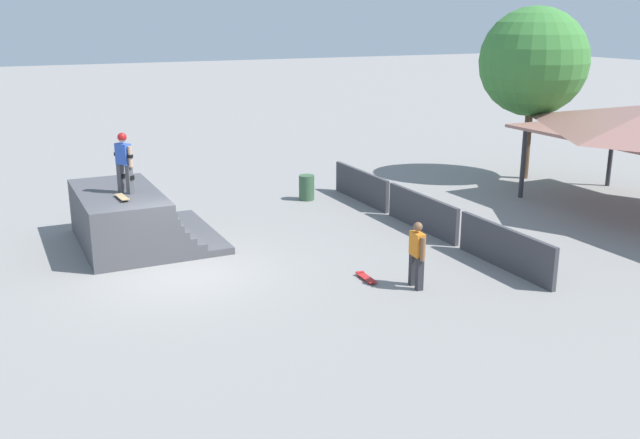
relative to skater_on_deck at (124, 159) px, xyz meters
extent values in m
plane|color=gray|center=(2.70, 0.71, -2.44)|extent=(160.00, 160.00, 0.00)
cube|color=#4C4C51|center=(-0.25, 0.57, -2.34)|extent=(4.16, 3.59, 0.19)
cube|color=#4C4C51|center=(-0.25, 0.20, -2.15)|extent=(4.16, 2.86, 0.19)
cube|color=#4C4C51|center=(-0.25, 0.07, -1.97)|extent=(4.16, 2.59, 0.19)
cube|color=#4C4C51|center=(-0.25, -0.02, -1.78)|extent=(4.16, 2.41, 0.19)
cube|color=#4C4C51|center=(-0.25, -0.09, -1.59)|extent=(4.16, 2.28, 0.19)
cube|color=#4C4C51|center=(-0.25, -0.13, -1.40)|extent=(4.16, 2.19, 0.19)
cube|color=#4C4C51|center=(-0.25, -0.17, -1.21)|extent=(4.16, 2.12, 0.19)
cube|color=#4C4C51|center=(-0.25, -0.18, -1.02)|extent=(4.16, 2.09, 0.19)
cylinder|color=silver|center=(-0.25, 0.85, -0.96)|extent=(4.08, 0.07, 0.07)
cube|color=#4C4C51|center=(0.15, 0.08, -0.54)|extent=(0.20, 0.20, 0.78)
cube|color=black|center=(0.13, 0.11, -0.49)|extent=(0.22, 0.20, 0.11)
cube|color=#4C4C51|center=(-0.15, -0.08, -0.54)|extent=(0.20, 0.20, 0.78)
cube|color=black|center=(-0.16, -0.06, -0.49)|extent=(0.22, 0.20, 0.11)
cube|color=blue|center=(0.00, 0.00, 0.12)|extent=(0.47, 0.39, 0.55)
cylinder|color=tan|center=(0.23, 0.13, 0.08)|extent=(0.14, 0.14, 0.55)
cylinder|color=black|center=(0.23, 0.13, 0.09)|extent=(0.21, 0.21, 0.08)
cylinder|color=tan|center=(-0.23, -0.13, 0.08)|extent=(0.14, 0.14, 0.55)
cylinder|color=black|center=(-0.23, -0.13, 0.09)|extent=(0.21, 0.21, 0.08)
sphere|color=tan|center=(0.00, 0.00, 0.54)|extent=(0.21, 0.21, 0.21)
sphere|color=#B21919|center=(0.00, 0.00, 0.57)|extent=(0.24, 0.24, 0.24)
cylinder|color=blue|center=(0.89, -0.14, -0.90)|extent=(0.05, 0.03, 0.05)
cylinder|color=blue|center=(0.90, -0.28, -0.90)|extent=(0.05, 0.03, 0.05)
cylinder|color=blue|center=(0.40, -0.18, -0.90)|extent=(0.05, 0.03, 0.05)
cylinder|color=blue|center=(0.41, -0.32, -0.90)|extent=(0.05, 0.03, 0.05)
cube|color=tan|center=(0.65, -0.23, -0.87)|extent=(0.81, 0.25, 0.02)
cube|color=tan|center=(1.02, -0.21, -0.85)|extent=(0.11, 0.21, 0.02)
cube|color=#2D2D33|center=(5.71, 5.37, -2.05)|extent=(0.16, 0.16, 0.78)
cube|color=#2D2D33|center=(6.05, 5.34, -2.05)|extent=(0.16, 0.16, 0.78)
cube|color=orange|center=(5.88, 5.36, -1.39)|extent=(0.44, 0.25, 0.55)
cylinder|color=brown|center=(5.62, 5.38, -1.43)|extent=(0.11, 0.11, 0.55)
cylinder|color=brown|center=(6.14, 5.33, -1.43)|extent=(0.11, 0.11, 0.55)
sphere|color=brown|center=(5.88, 5.36, -0.97)|extent=(0.21, 0.21, 0.21)
cylinder|color=red|center=(4.73, 4.50, -2.41)|extent=(0.05, 0.03, 0.05)
cylinder|color=red|center=(4.73, 4.64, -2.41)|extent=(0.05, 0.03, 0.05)
cylinder|color=red|center=(5.21, 4.48, -2.41)|extent=(0.05, 0.03, 0.05)
cylinder|color=red|center=(5.21, 4.62, -2.41)|extent=(0.05, 0.03, 0.05)
cube|color=#B22323|center=(4.97, 4.56, -2.38)|extent=(0.78, 0.23, 0.02)
cube|color=#B22323|center=(4.62, 4.58, -2.36)|extent=(0.10, 0.20, 0.02)
cube|color=#3D3D42|center=(-1.64, 8.03, -1.91)|extent=(3.47, 0.12, 1.05)
cube|color=#3D3D42|center=(2.06, 8.03, -1.91)|extent=(3.47, 0.12, 1.05)
cube|color=#3D3D42|center=(5.75, 8.03, -1.91)|extent=(3.47, 0.12, 1.05)
cylinder|color=#2D2D33|center=(0.30, 13.24, -1.25)|extent=(0.16, 0.16, 2.38)
cylinder|color=#2D2D33|center=(0.30, 17.33, -1.25)|extent=(0.16, 0.16, 2.38)
cylinder|color=brown|center=(-2.02, 15.42, -0.96)|extent=(0.28, 0.28, 2.96)
sphere|color=#3D7F38|center=(-2.02, 15.42, 1.96)|extent=(4.01, 4.01, 4.01)
cylinder|color=#385B3D|center=(-2.60, 6.45, -2.01)|extent=(0.52, 0.52, 0.85)
camera|label=1|loc=(18.81, -3.29, 3.63)|focal=40.00mm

